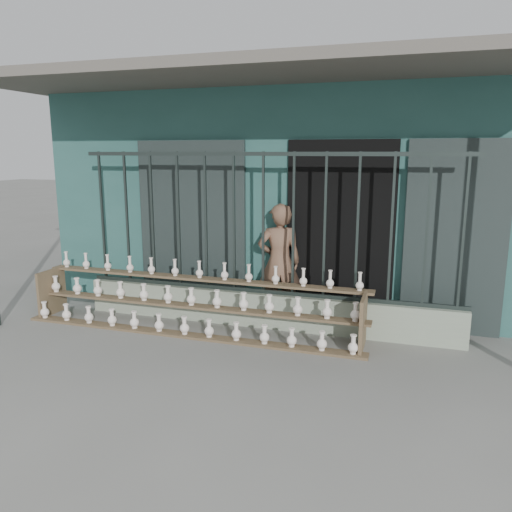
% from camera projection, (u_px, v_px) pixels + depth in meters
% --- Properties ---
extents(ground, '(60.00, 60.00, 0.00)m').
position_uv_depth(ground, '(228.00, 365.00, 5.34)').
color(ground, slate).
extents(workshop_building, '(7.40, 6.60, 3.21)m').
position_uv_depth(workshop_building, '(310.00, 187.00, 8.96)').
color(workshop_building, '#295651').
rests_on(workshop_building, ground).
extents(parapet_wall, '(5.00, 0.20, 0.45)m').
position_uv_depth(parapet_wall, '(263.00, 310.00, 6.51)').
color(parapet_wall, '#929F89').
rests_on(parapet_wall, ground).
extents(security_fence, '(5.00, 0.04, 1.80)m').
position_uv_depth(security_fence, '(263.00, 224.00, 6.28)').
color(security_fence, '#283330').
rests_on(security_fence, parapet_wall).
extents(shelf_rack, '(4.50, 0.68, 0.85)m').
position_uv_depth(shelf_rack, '(191.00, 303.00, 6.34)').
color(shelf_rack, brown).
rests_on(shelf_rack, ground).
extents(elderly_woman, '(0.68, 0.56, 1.59)m').
position_uv_depth(elderly_woman, '(279.00, 262.00, 6.67)').
color(elderly_woman, brown).
rests_on(elderly_woman, ground).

